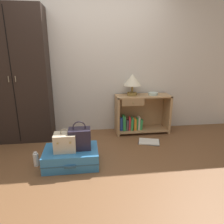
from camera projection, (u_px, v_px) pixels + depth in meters
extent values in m
plane|color=brown|center=(102.00, 171.00, 2.64)|extent=(9.00, 9.00, 0.00)
cube|color=beige|center=(94.00, 61.00, 3.69)|extent=(6.40, 0.10, 2.60)
cube|color=black|center=(17.00, 77.00, 3.32)|extent=(1.01, 0.45, 2.13)
cube|color=black|center=(12.00, 79.00, 3.11)|extent=(0.01, 0.01, 2.03)
cylinder|color=gray|center=(8.00, 79.00, 3.09)|extent=(0.01, 0.01, 0.09)
cylinder|color=gray|center=(15.00, 79.00, 3.10)|extent=(0.01, 0.01, 0.09)
cube|color=tan|center=(117.00, 115.00, 3.76)|extent=(0.04, 0.37, 0.70)
cube|color=tan|center=(167.00, 113.00, 3.87)|extent=(0.04, 0.37, 0.70)
cube|color=tan|center=(143.00, 96.00, 3.72)|extent=(0.98, 0.37, 0.02)
cube|color=tan|center=(142.00, 129.00, 3.90)|extent=(0.90, 0.37, 0.02)
cube|color=tan|center=(140.00, 111.00, 3.99)|extent=(0.90, 0.01, 0.68)
cube|color=#9D7950|center=(133.00, 102.00, 3.55)|extent=(0.39, 0.02, 0.12)
sphere|color=#9E844C|center=(133.00, 103.00, 3.53)|extent=(0.02, 0.02, 0.02)
cube|color=#2D51B2|center=(121.00, 124.00, 3.79)|extent=(0.05, 0.09, 0.24)
cube|color=green|center=(124.00, 123.00, 3.79)|extent=(0.06, 0.13, 0.28)
cube|color=#4C474C|center=(127.00, 125.00, 3.81)|extent=(0.04, 0.12, 0.19)
cube|color=red|center=(129.00, 123.00, 3.81)|extent=(0.04, 0.10, 0.24)
cube|color=green|center=(132.00, 124.00, 3.81)|extent=(0.05, 0.11, 0.23)
cube|color=orange|center=(135.00, 124.00, 3.82)|extent=(0.05, 0.13, 0.22)
cube|color=green|center=(137.00, 124.00, 3.83)|extent=(0.04, 0.08, 0.22)
cube|color=beige|center=(139.00, 123.00, 3.83)|extent=(0.04, 0.12, 0.25)
cube|color=green|center=(141.00, 124.00, 3.84)|extent=(0.06, 0.10, 0.19)
cylinder|color=olive|center=(132.00, 94.00, 3.70)|extent=(0.17, 0.17, 0.05)
cylinder|color=olive|center=(132.00, 89.00, 3.68)|extent=(0.04, 0.04, 0.13)
cone|color=beige|center=(132.00, 80.00, 3.63)|extent=(0.31, 0.31, 0.20)
cylinder|color=silver|center=(153.00, 94.00, 3.73)|extent=(0.17, 0.17, 0.05)
cube|color=teal|center=(71.00, 157.00, 2.77)|extent=(0.71, 0.48, 0.23)
cube|color=#285071|center=(71.00, 157.00, 2.77)|extent=(0.72, 0.49, 0.01)
cube|color=#285071|center=(70.00, 167.00, 2.53)|extent=(0.14, 0.02, 0.03)
cube|color=beige|center=(65.00, 142.00, 2.68)|extent=(0.28, 0.22, 0.23)
torus|color=gray|center=(64.00, 132.00, 2.64)|extent=(0.11, 0.02, 0.11)
cube|color=tan|center=(58.00, 143.00, 2.55)|extent=(0.02, 0.01, 0.02)
cube|color=tan|center=(70.00, 143.00, 2.56)|extent=(0.02, 0.01, 0.02)
cube|color=#231E2D|center=(80.00, 139.00, 2.73)|extent=(0.29, 0.20, 0.28)
torus|color=#231E2D|center=(79.00, 128.00, 2.68)|extent=(0.17, 0.01, 0.17)
cylinder|color=white|center=(36.00, 160.00, 2.75)|extent=(0.07, 0.07, 0.18)
cylinder|color=silver|center=(35.00, 153.00, 2.72)|extent=(0.04, 0.04, 0.02)
cube|color=white|center=(149.00, 142.00, 3.47)|extent=(0.39, 0.32, 0.02)
cube|color=black|center=(149.00, 142.00, 3.47)|extent=(0.41, 0.36, 0.01)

